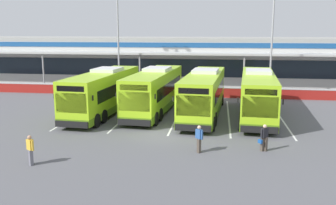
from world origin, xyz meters
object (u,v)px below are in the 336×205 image
object	(u,v)px
coach_bus_centre	(204,94)
pedestrian_child	(30,149)
coach_bus_leftmost	(104,93)
coach_bus_left_centre	(155,91)
coach_bus_right_centre	(258,95)
pedestrian_with_handbag	(264,137)
lamp_post_centre	(272,37)
lamp_post_west	(118,36)
pedestrian_in_dark_coat	(199,138)

from	to	relation	value
coach_bus_centre	pedestrian_child	bearing A→B (deg)	-124.01
coach_bus_leftmost	coach_bus_centre	bearing A→B (deg)	1.45
coach_bus_left_centre	coach_bus_right_centre	size ratio (longest dim) A/B	1.00
pedestrian_with_handbag	lamp_post_centre	size ratio (longest dim) A/B	0.15
coach_bus_left_centre	pedestrian_child	distance (m)	14.24
coach_bus_leftmost	pedestrian_with_handbag	size ratio (longest dim) A/B	7.59
coach_bus_centre	pedestrian_child	world-z (taller)	coach_bus_centre
coach_bus_left_centre	coach_bus_centre	bearing A→B (deg)	-12.13
coach_bus_leftmost	lamp_post_centre	world-z (taller)	lamp_post_centre
lamp_post_west	lamp_post_centre	bearing A→B (deg)	-3.78
coach_bus_leftmost	pedestrian_with_handbag	world-z (taller)	coach_bus_leftmost
coach_bus_leftmost	lamp_post_centre	xyz separation A→B (m)	(15.09, 10.58, 4.50)
coach_bus_right_centre	pedestrian_child	distance (m)	18.23
coach_bus_right_centre	pedestrian_with_handbag	xyz separation A→B (m)	(-0.45, -8.85, -0.93)
pedestrian_with_handbag	pedestrian_child	size ratio (longest dim) A/B	1.00
coach_bus_right_centre	lamp_post_centre	world-z (taller)	lamp_post_centre
pedestrian_with_handbag	lamp_post_west	distance (m)	25.28
coach_bus_left_centre	pedestrian_in_dark_coat	distance (m)	11.26
coach_bus_leftmost	pedestrian_in_dark_coat	size ratio (longest dim) A/B	7.59
coach_bus_leftmost	pedestrian_in_dark_coat	bearing A→B (deg)	-46.86
coach_bus_leftmost	coach_bus_left_centre	world-z (taller)	same
coach_bus_left_centre	pedestrian_with_handbag	xyz separation A→B (m)	(8.19, -9.57, -0.93)
lamp_post_centre	coach_bus_centre	bearing A→B (deg)	-122.64
coach_bus_centre	pedestrian_in_dark_coat	distance (m)	9.45
coach_bus_centre	pedestrian_in_dark_coat	xyz separation A→B (m)	(0.16, -9.40, -0.91)
coach_bus_centre	coach_bus_right_centre	world-z (taller)	same
lamp_post_west	coach_bus_centre	bearing A→B (deg)	-47.96
coach_bus_left_centre	pedestrian_in_dark_coat	world-z (taller)	coach_bus_left_centre
coach_bus_right_centre	pedestrian_in_dark_coat	xyz separation A→B (m)	(-4.22, -9.60, -0.91)
coach_bus_right_centre	pedestrian_child	xyz separation A→B (m)	(-12.90, -12.85, -0.91)
coach_bus_leftmost	pedestrian_child	xyz separation A→B (m)	(-0.08, -12.43, -0.91)
coach_bus_left_centre	coach_bus_centre	world-z (taller)	same
coach_bus_centre	coach_bus_right_centre	xyz separation A→B (m)	(4.37, 0.20, 0.00)
pedestrian_with_handbag	lamp_post_centre	world-z (taller)	lamp_post_centre
pedestrian_in_dark_coat	lamp_post_west	size ratio (longest dim) A/B	0.15
coach_bus_leftmost	lamp_post_centre	distance (m)	18.98
coach_bus_left_centre	coach_bus_right_centre	bearing A→B (deg)	-4.73
pedestrian_in_dark_coat	coach_bus_leftmost	bearing A→B (deg)	133.14
coach_bus_centre	lamp_post_centre	xyz separation A→B (m)	(6.64, 10.37, 4.50)
coach_bus_left_centre	coach_bus_centre	size ratio (longest dim) A/B	1.00
coach_bus_leftmost	lamp_post_centre	bearing A→B (deg)	35.03
lamp_post_west	pedestrian_child	bearing A→B (deg)	-85.66
coach_bus_left_centre	pedestrian_with_handbag	world-z (taller)	coach_bus_left_centre
coach_bus_centre	pedestrian_with_handbag	world-z (taller)	coach_bus_centre
coach_bus_leftmost	coach_bus_left_centre	xyz separation A→B (m)	(4.19, 1.13, 0.00)
pedestrian_in_dark_coat	lamp_post_west	xyz separation A→B (m)	(-10.52, 20.89, 5.42)
pedestrian_in_dark_coat	lamp_post_west	bearing A→B (deg)	116.72
coach_bus_centre	lamp_post_centre	world-z (taller)	lamp_post_centre
coach_bus_left_centre	lamp_post_west	bearing A→B (deg)	119.96
coach_bus_right_centre	lamp_post_west	size ratio (longest dim) A/B	1.12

